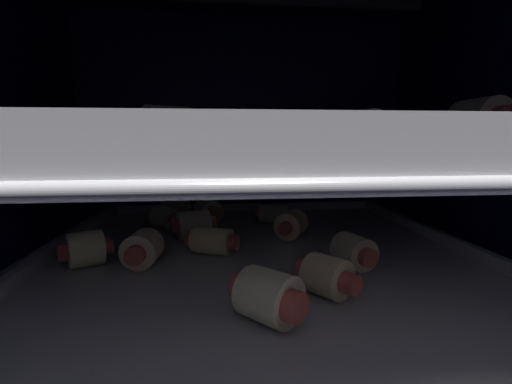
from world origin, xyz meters
TOP-DOWN VIEW (x-y plane):
  - ground_plane at (0.00, 0.00)cm, footprint 54.19×53.12cm
  - oven_wall_back at (0.00, 25.96)cm, footprint 54.19×1.20cm
  - oven_rack_lower at (0.00, 0.00)cm, footprint 49.33×49.71cm
  - baking_tray_lower at (0.00, 0.00)cm, footprint 40.76×45.15cm
  - pig_in_blanket_lower_0 at (-4.90, 0.74)cm, footprint 5.50×3.87cm
  - pig_in_blanket_lower_1 at (-11.02, -1.96)cm, footprint 3.49×4.75cm
  - pig_in_blanket_lower_2 at (4.02, 5.62)cm, footprint 4.30×4.75cm
  - pig_in_blanket_lower_3 at (7.62, -4.25)cm, footprint 3.67×4.81cm
  - pig_in_blanket_lower_4 at (-16.00, -1.55)cm, footprint 4.65×4.12cm
  - pig_in_blanket_lower_5 at (-10.26, 17.26)cm, footprint 5.37×3.94cm
  - pig_in_blanket_lower_6 at (3.49, -9.76)cm, footprint 4.18×4.91cm
  - pig_in_blanket_lower_7 at (3.15, 13.22)cm, footprint 5.52×3.21cm
  - pig_in_blanket_lower_8 at (-7.05, 6.49)cm, footprint 5.30×4.07cm
  - pig_in_blanket_lower_9 at (-1.19, -13.00)cm, footprint 4.96×5.12cm
  - pig_in_blanket_lower_10 at (-10.91, 11.94)cm, footprint 4.34×4.31cm
  - pig_in_blanket_lower_11 at (-5.60, 14.04)cm, footprint 4.13×5.30cm
  - oven_rack_upper at (0.00, -0.00)cm, footprint 49.40×49.71cm
  - baking_tray_upper at (0.00, 0.00)cm, footprint 40.76×45.15cm
  - pig_in_blanket_upper_0 at (-9.38, 1.91)cm, footprint 4.74×3.54cm
  - pig_in_blanket_upper_1 at (3.73, 9.25)cm, footprint 4.67×5.61cm
  - pig_in_blanket_upper_2 at (7.05, -6.05)cm, footprint 3.14×5.04cm
  - pig_in_blanket_upper_4 at (-8.37, -2.04)cm, footprint 6.03×4.85cm
  - pig_in_blanket_upper_5 at (16.49, -6.82)cm, footprint 3.47×5.86cm
  - pig_in_blanket_upper_6 at (-2.59, 19.29)cm, footprint 3.81×5.77cm
  - pig_in_blanket_upper_7 at (-14.23, 11.49)cm, footprint 5.12×5.31cm

SIDE VIEW (x-z plane):
  - ground_plane at x=0.00cm, z-range -1.20..0.00cm
  - oven_rack_lower at x=0.00cm, z-range 9.67..10.28cm
  - baking_tray_lower at x=0.00cm, z-range 9.80..11.86cm
  - pig_in_blanket_lower_7 at x=3.15cm, z-range 11.20..13.65cm
  - pig_in_blanket_lower_0 at x=-4.90cm, z-range 11.20..13.84cm
  - pig_in_blanket_lower_5 at x=-10.26cm, z-range 11.20..13.88cm
  - pig_in_blanket_lower_10 at x=-10.91cm, z-range 11.20..14.00cm
  - pig_in_blanket_lower_3 at x=7.62cm, z-range 11.20..14.10cm
  - pig_in_blanket_lower_6 at x=3.49cm, z-range 11.20..14.16cm
  - pig_in_blanket_lower_2 at x=4.02cm, z-range 11.20..14.32cm
  - pig_in_blanket_lower_1 at x=-11.02cm, z-range 11.20..14.34cm
  - pig_in_blanket_lower_4 at x=-16.00cm, z-range 11.20..14.37cm
  - pig_in_blanket_lower_8 at x=-7.05cm, z-range 11.20..14.41cm
  - pig_in_blanket_lower_11 at x=-5.60cm, z-range 11.20..14.42cm
  - pig_in_blanket_lower_9 at x=-1.19cm, z-range 11.20..14.49cm
  - oven_wall_back at x=0.00cm, z-range 0.00..41.62cm
  - oven_rack_upper at x=0.00cm, z-range 20.58..21.26cm
  - baking_tray_upper at x=0.00cm, z-range 20.80..22.94cm
  - pig_in_blanket_upper_2 at x=7.05cm, z-range 22.34..24.74cm
  - pig_in_blanket_upper_0 at x=-9.38cm, z-range 22.34..25.19cm
  - pig_in_blanket_upper_4 at x=-8.37cm, z-range 22.34..25.26cm
  - pig_in_blanket_upper_6 at x=-2.59cm, z-range 22.34..25.49cm
  - pig_in_blanket_upper_7 at x=-14.23cm, z-range 22.34..25.51cm
  - pig_in_blanket_upper_1 at x=3.73cm, z-range 22.34..25.63cm
  - pig_in_blanket_upper_5 at x=16.49cm, z-range 22.34..25.67cm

